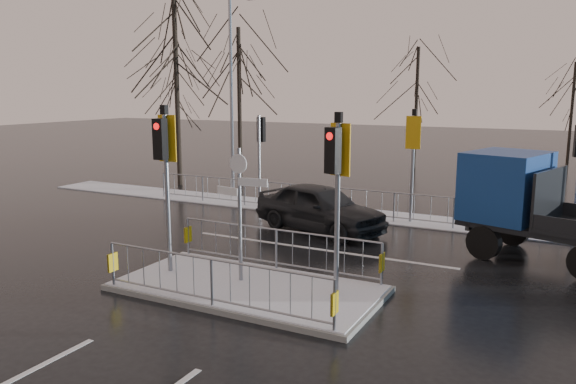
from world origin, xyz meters
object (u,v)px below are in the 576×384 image
at_px(car_far_lane, 320,207).
at_px(street_lamp_left, 233,90).
at_px(flatbed_truck, 537,204).
at_px(traffic_island, 247,274).

relative_size(car_far_lane, street_lamp_left, 0.55).
bearing_deg(car_far_lane, flatbed_truck, -74.62).
distance_m(traffic_island, car_far_lane, 5.85).
distance_m(car_far_lane, flatbed_truck, 6.42).
height_order(traffic_island, flatbed_truck, traffic_island).
bearing_deg(flatbed_truck, street_lamp_left, 162.24).
height_order(car_far_lane, flatbed_truck, flatbed_truck).
distance_m(traffic_island, street_lamp_left, 12.17).
relative_size(traffic_island, street_lamp_left, 0.73).
bearing_deg(traffic_island, car_far_lane, 97.75).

